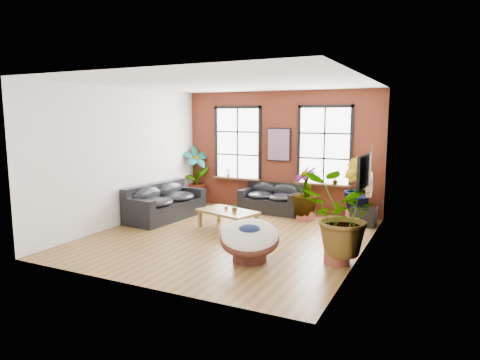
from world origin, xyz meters
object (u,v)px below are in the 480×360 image
at_px(sofa_back, 272,199).
at_px(papasan_chair, 250,239).
at_px(coffee_table, 228,213).
at_px(sofa_left, 164,203).

height_order(sofa_back, papasan_chair, papasan_chair).
height_order(sofa_back, coffee_table, sofa_back).
bearing_deg(sofa_left, sofa_back, -44.40).
bearing_deg(sofa_back, papasan_chair, -69.88).
bearing_deg(coffee_table, sofa_back, 100.14).
height_order(coffee_table, papasan_chair, papasan_chair).
distance_m(coffee_table, papasan_chair, 2.41).
height_order(sofa_left, papasan_chair, sofa_left).
xyz_separation_m(sofa_back, sofa_left, (-2.36, -2.05, 0.05)).
bearing_deg(papasan_chair, sofa_left, 127.62).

